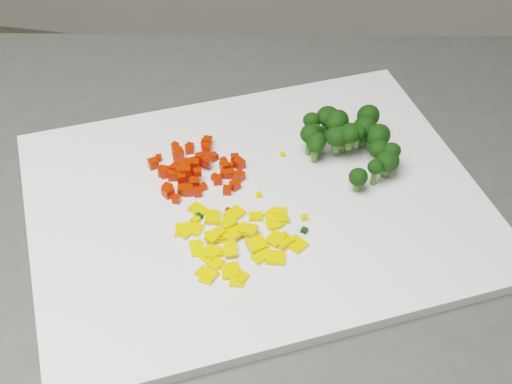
% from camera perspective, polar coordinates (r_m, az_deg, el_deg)
% --- Properties ---
extents(cutting_board, '(0.59, 0.55, 0.01)m').
position_cam_1_polar(cutting_board, '(0.76, -0.00, -0.89)').
color(cutting_board, white).
rests_on(cutting_board, counter_block).
extents(carrot_pile, '(0.11, 0.11, 0.03)m').
position_cam_1_polar(carrot_pile, '(0.78, -4.96, 2.27)').
color(carrot_pile, red).
rests_on(carrot_pile, cutting_board).
extents(pepper_pile, '(0.12, 0.12, 0.02)m').
position_cam_1_polar(pepper_pile, '(0.71, -1.60, -3.49)').
color(pepper_pile, yellow).
rests_on(pepper_pile, cutting_board).
extents(broccoli_pile, '(0.13, 0.13, 0.06)m').
position_cam_1_polar(broccoli_pile, '(0.79, 6.88, 4.38)').
color(broccoli_pile, black).
rests_on(broccoli_pile, cutting_board).
extents(carrot_cube_0, '(0.01, 0.01, 0.01)m').
position_cam_1_polar(carrot_cube_0, '(0.82, -3.89, 4.06)').
color(carrot_cube_0, red).
rests_on(carrot_cube_0, carrot_pile).
extents(carrot_cube_1, '(0.01, 0.01, 0.01)m').
position_cam_1_polar(carrot_cube_1, '(0.81, -7.79, 2.72)').
color(carrot_cube_1, red).
rests_on(carrot_cube_1, carrot_pile).
extents(carrot_cube_2, '(0.01, 0.01, 0.01)m').
position_cam_1_polar(carrot_cube_2, '(0.78, -4.89, 2.24)').
color(carrot_cube_2, red).
rests_on(carrot_cube_2, carrot_pile).
extents(carrot_cube_3, '(0.01, 0.01, 0.01)m').
position_cam_1_polar(carrot_cube_3, '(0.79, -7.30, 1.53)').
color(carrot_cube_3, red).
rests_on(carrot_cube_3, carrot_pile).
extents(carrot_cube_4, '(0.01, 0.01, 0.01)m').
position_cam_1_polar(carrot_cube_4, '(0.81, -6.24, 3.18)').
color(carrot_cube_4, red).
rests_on(carrot_cube_4, carrot_pile).
extents(carrot_cube_5, '(0.01, 0.01, 0.01)m').
position_cam_1_polar(carrot_cube_5, '(0.78, -6.72, 1.27)').
color(carrot_cube_5, red).
rests_on(carrot_cube_5, carrot_pile).
extents(carrot_cube_6, '(0.01, 0.01, 0.01)m').
position_cam_1_polar(carrot_cube_6, '(0.78, -1.34, 1.29)').
color(carrot_cube_6, red).
rests_on(carrot_cube_6, carrot_pile).
extents(carrot_cube_7, '(0.01, 0.01, 0.01)m').
position_cam_1_polar(carrot_cube_7, '(0.79, -5.16, 1.77)').
color(carrot_cube_7, red).
rests_on(carrot_cube_7, carrot_pile).
extents(carrot_cube_8, '(0.01, 0.01, 0.01)m').
position_cam_1_polar(carrot_cube_8, '(0.76, -6.39, -0.57)').
color(carrot_cube_8, red).
rests_on(carrot_cube_8, carrot_pile).
extents(carrot_cube_9, '(0.01, 0.01, 0.01)m').
position_cam_1_polar(carrot_cube_9, '(0.78, -5.52, 2.23)').
color(carrot_cube_9, red).
rests_on(carrot_cube_9, carrot_pile).
extents(carrot_cube_10, '(0.01, 0.01, 0.01)m').
position_cam_1_polar(carrot_cube_10, '(0.80, -8.22, 2.27)').
color(carrot_cube_10, red).
rests_on(carrot_cube_10, carrot_pile).
extents(carrot_cube_11, '(0.01, 0.01, 0.01)m').
position_cam_1_polar(carrot_cube_11, '(0.79, -5.57, 2.44)').
color(carrot_cube_11, red).
rests_on(carrot_cube_11, carrot_pile).
extents(carrot_cube_12, '(0.01, 0.01, 0.01)m').
position_cam_1_polar(carrot_cube_12, '(0.82, -5.32, 3.62)').
color(carrot_cube_12, red).
rests_on(carrot_cube_12, carrot_pile).
extents(carrot_cube_13, '(0.01, 0.01, 0.01)m').
position_cam_1_polar(carrot_cube_13, '(0.78, -2.04, 1.47)').
color(carrot_cube_13, red).
rests_on(carrot_cube_13, carrot_pile).
extents(carrot_cube_14, '(0.01, 0.01, 0.01)m').
position_cam_1_polar(carrot_cube_14, '(0.80, -1.58, 2.76)').
color(carrot_cube_14, red).
rests_on(carrot_cube_14, carrot_pile).
extents(carrot_cube_15, '(0.01, 0.01, 0.01)m').
position_cam_1_polar(carrot_cube_15, '(0.79, -4.56, 2.84)').
color(carrot_cube_15, red).
rests_on(carrot_cube_15, carrot_pile).
extents(carrot_cube_16, '(0.01, 0.01, 0.01)m').
position_cam_1_polar(carrot_cube_16, '(0.80, -4.47, 2.61)').
color(carrot_cube_16, red).
rests_on(carrot_cube_16, carrot_pile).
extents(carrot_cube_17, '(0.01, 0.01, 0.01)m').
position_cam_1_polar(carrot_cube_17, '(0.82, -5.36, 3.44)').
color(carrot_cube_17, red).
rests_on(carrot_cube_17, carrot_pile).
extents(carrot_cube_18, '(0.01, 0.01, 0.01)m').
position_cam_1_polar(carrot_cube_18, '(0.79, -3.92, 2.42)').
color(carrot_cube_18, red).
rests_on(carrot_cube_18, carrot_pile).
extents(carrot_cube_19, '(0.01, 0.01, 0.01)m').
position_cam_1_polar(carrot_cube_19, '(0.76, -5.43, 0.11)').
color(carrot_cube_19, red).
rests_on(carrot_cube_19, carrot_pile).
extents(carrot_cube_20, '(0.01, 0.01, 0.01)m').
position_cam_1_polar(carrot_cube_20, '(0.77, -4.25, 0.43)').
color(carrot_cube_20, red).
rests_on(carrot_cube_20, carrot_pile).
extents(carrot_cube_21, '(0.01, 0.01, 0.01)m').
position_cam_1_polar(carrot_cube_21, '(0.77, -5.63, 1.68)').
color(carrot_cube_21, red).
rests_on(carrot_cube_21, carrot_pile).
extents(carrot_cube_22, '(0.01, 0.01, 0.01)m').
position_cam_1_polar(carrot_cube_22, '(0.79, -4.16, 2.63)').
color(carrot_cube_22, red).
rests_on(carrot_cube_22, carrot_pile).
extents(carrot_cube_23, '(0.01, 0.01, 0.01)m').
position_cam_1_polar(carrot_cube_23, '(0.82, -4.07, 3.72)').
color(carrot_cube_23, red).
rests_on(carrot_cube_23, carrot_pile).
extents(carrot_cube_24, '(0.01, 0.01, 0.01)m').
position_cam_1_polar(carrot_cube_24, '(0.77, -4.71, 1.57)').
color(carrot_cube_24, red).
rests_on(carrot_cube_24, carrot_pile).
extents(carrot_cube_25, '(0.01, 0.01, 0.01)m').
position_cam_1_polar(carrot_cube_25, '(0.77, -5.79, 0.33)').
color(carrot_cube_25, red).
rests_on(carrot_cube_25, carrot_pile).
extents(carrot_cube_26, '(0.01, 0.01, 0.01)m').
position_cam_1_polar(carrot_cube_26, '(0.79, -5.07, 2.48)').
color(carrot_cube_26, red).
rests_on(carrot_cube_26, carrot_pile).
extents(carrot_cube_27, '(0.01, 0.01, 0.01)m').
position_cam_1_polar(carrot_cube_27, '(0.79, -2.51, 2.04)').
color(carrot_cube_27, red).
rests_on(carrot_cube_27, carrot_pile).
extents(carrot_cube_28, '(0.01, 0.01, 0.01)m').
position_cam_1_polar(carrot_cube_28, '(0.82, -3.92, 3.56)').
color(carrot_cube_28, red).
rests_on(carrot_cube_28, carrot_pile).
extents(carrot_cube_29, '(0.01, 0.01, 0.01)m').
position_cam_1_polar(carrot_cube_29, '(0.77, -5.99, 1.16)').
color(carrot_cube_29, red).
rests_on(carrot_cube_29, carrot_pile).
extents(carrot_cube_30, '(0.01, 0.01, 0.01)m').
position_cam_1_polar(carrot_cube_30, '(0.82, -5.28, 3.59)').
color(carrot_cube_30, red).
rests_on(carrot_cube_30, carrot_pile).
extents(carrot_cube_31, '(0.01, 0.01, 0.01)m').
position_cam_1_polar(carrot_cube_31, '(0.76, -2.33, 0.15)').
color(carrot_cube_31, red).
rests_on(carrot_cube_31, carrot_pile).
extents(carrot_cube_32, '(0.01, 0.01, 0.01)m').
position_cam_1_polar(carrot_cube_32, '(0.79, -6.91, 1.63)').
color(carrot_cube_32, red).
rests_on(carrot_cube_32, carrot_pile).
extents(carrot_cube_33, '(0.01, 0.01, 0.01)m').
position_cam_1_polar(carrot_cube_33, '(0.79, -1.34, 2.27)').
color(carrot_cube_33, red).
rests_on(carrot_cube_33, carrot_pile).
extents(carrot_cube_34, '(0.01, 0.01, 0.01)m').
position_cam_1_polar(carrot_cube_34, '(0.78, -6.56, 1.90)').
color(carrot_cube_34, red).
rests_on(carrot_cube_34, carrot_pile).
extents(carrot_cube_35, '(0.01, 0.01, 0.01)m').
position_cam_1_polar(carrot_cube_35, '(0.78, -6.63, 1.38)').
color(carrot_cube_35, red).
rests_on(carrot_cube_35, carrot_pile).
extents(carrot_cube_36, '(0.01, 0.01, 0.01)m').
position_cam_1_polar(carrot_cube_36, '(0.79, -6.84, 1.53)').
color(carrot_cube_36, red).
rests_on(carrot_cube_36, carrot_pile).
extents(carrot_cube_37, '(0.01, 0.01, 0.01)m').
position_cam_1_polar(carrot_cube_37, '(0.80, -2.61, 2.53)').
color(carrot_cube_37, red).
rests_on(carrot_cube_37, carrot_pile).
extents(carrot_cube_38, '(0.01, 0.01, 0.01)m').
position_cam_1_polar(carrot_cube_38, '(0.79, -6.41, 1.96)').
color(carrot_cube_38, red).
rests_on(carrot_cube_38, carrot_pile).
extents(carrot_cube_39, '(0.01, 0.01, 0.01)m').
position_cam_1_polar(carrot_cube_39, '(0.77, -4.98, 0.72)').
color(carrot_cube_39, red).
rests_on(carrot_cube_39, carrot_pile).
extents(carrot_cube_40, '(0.01, 0.01, 0.01)m').
position_cam_1_polar(carrot_cube_40, '(0.78, -1.80, 1.39)').
color(carrot_cube_40, red).
rests_on(carrot_cube_40, carrot_pile).
extents(carrot_cube_41, '(0.01, 0.01, 0.01)m').
position_cam_1_polar(carrot_cube_41, '(0.76, -4.68, -0.02)').
color(carrot_cube_41, red).
rests_on(carrot_cube_41, carrot_pile).
extents(carrot_cube_42, '(0.01, 0.01, 0.01)m').
position_cam_1_polar(carrot_cube_42, '(0.79, -4.86, 1.96)').
color(carrot_cube_42, red).
rests_on(carrot_cube_42, carrot_pile).
extents(carrot_cube_43, '(0.01, 0.01, 0.01)m').
position_cam_1_polar(carrot_cube_43, '(0.81, -4.11, 3.41)').
color(carrot_cube_43, red).
rests_on(carrot_cube_43, carrot_pile).
extents(carrot_cube_44, '(0.01, 0.01, 0.01)m').
position_cam_1_polar(carrot_cube_44, '(0.77, -3.11, 0.97)').
color(carrot_cube_44, red).
rests_on(carrot_cube_44, carrot_pile).
extents(carrot_cube_45, '(0.01, 0.01, 0.01)m').
position_cam_1_polar(carrot_cube_45, '(0.79, -6.32, 1.80)').
color(carrot_cube_45, red).
rests_on(carrot_cube_45, carrot_pile).
extents(carrot_cube_46, '(0.01, 0.01, 0.01)m').
position_cam_1_polar(carrot_cube_46, '(0.77, -7.12, 0.31)').
color(carrot_cube_46, red).
rests_on(carrot_cube_46, carrot_pile).
extents(carrot_cube_47, '(0.01, 0.01, 0.01)m').
position_cam_1_polar(carrot_cube_47, '(0.80, -1.72, 2.71)').
color(carrot_cube_47, red).
rests_on(carrot_cube_47, carrot_pile).
extents(carrot_cube_48, '(0.01, 0.01, 0.01)m').
position_cam_1_polar(carrot_cube_48, '(0.81, -6.23, 2.81)').
color(carrot_cube_48, red).
rests_on(carrot_cube_48, carrot_pile).
extents(carrot_cube_49, '(0.01, 0.01, 0.01)m').
position_cam_1_polar(carrot_cube_49, '(0.81, -6.32, 3.29)').
color(carrot_cube_49, red).
rests_on(carrot_cube_49, carrot_pile).
extents(carrot_cube_50, '(0.01, 0.01, 0.01)m').
position_cam_1_polar(carrot_cube_50, '(0.79, -2.07, 2.07)').
color(carrot_cube_50, red).
rests_on(carrot_cube_50, carrot_pile).
extents(carrot_cube_51, '(0.01, 0.01, 0.01)m').
position_cam_1_polar(carrot_cube_51, '(0.82, -6.49, 3.73)').
color(carrot_cube_51, red).
rests_on(carrot_cube_51, carrot_pile).
extents(carrot_cube_52, '(0.01, 0.01, 0.01)m').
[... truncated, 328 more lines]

